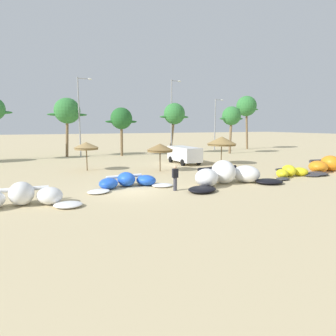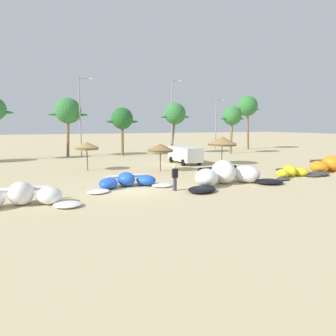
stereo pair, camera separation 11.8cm
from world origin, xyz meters
name	(u,v)px [view 2 (the right image)]	position (x,y,z in m)	size (l,w,h in m)	color
ground_plane	(132,191)	(0.00, 0.00, 0.00)	(260.00, 260.00, 0.00)	#C6B284
kite_left	(21,197)	(-6.31, -1.26, 0.48)	(6.34, 3.00, 1.25)	white
kite_left_of_center	(128,182)	(0.07, 1.17, 0.38)	(6.14, 2.88, 0.98)	white
kite_center	(227,175)	(6.80, -0.79, 0.65)	(8.17, 3.93, 1.69)	black
kite_right_of_center	(292,172)	(13.42, -0.36, 0.37)	(4.83, 2.30, 0.96)	#333338
kite_right	(335,166)	(19.13, 0.10, 0.55)	(7.97, 4.17, 1.43)	#333338
beach_umbrella_near_van	(87,146)	(-1.45, 9.73, 2.31)	(2.25, 2.25, 2.66)	brown
beach_umbrella_middle	(160,148)	(4.64, 6.59, 2.16)	(2.41, 2.41, 2.54)	brown
beach_umbrella_near_palms	(222,141)	(12.53, 8.42, 2.51)	(3.17, 3.17, 3.00)	brown
parked_van	(184,154)	(9.08, 10.59, 1.09)	(2.18, 4.88, 1.84)	white
person_near_kites	(175,178)	(2.58, -1.10, 0.82)	(0.36, 0.24, 1.62)	#383842
palm_left_of_gap	(68,111)	(-1.92, 23.07, 6.02)	(5.07, 3.38, 7.78)	brown
palm_center_left	(122,119)	(4.91, 21.37, 5.04)	(4.43, 2.95, 6.59)	brown
palm_center_right	(175,114)	(12.94, 21.48, 5.79)	(4.70, 3.13, 7.44)	#7F6647
palm_right_of_gap	(232,117)	(20.74, 18.17, 5.47)	(4.15, 2.77, 6.96)	#7F6647
palm_right	(247,107)	(27.73, 23.59, 7.40)	(5.22, 3.48, 9.24)	brown
lamppost_west_center	(81,113)	(-0.46, 21.61, 5.70)	(1.93, 0.24, 10.27)	gray
lamppost_east_center	(173,114)	(12.49, 21.29, 5.88)	(1.62, 0.24, 10.70)	gray
lamppost_east	(217,122)	(21.84, 24.07, 4.80)	(1.68, 0.24, 8.56)	gray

